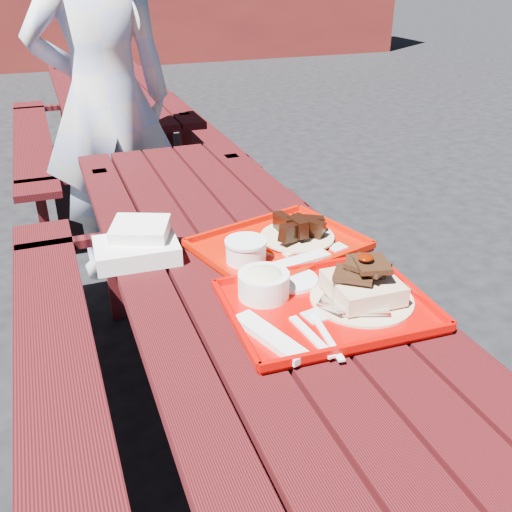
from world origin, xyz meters
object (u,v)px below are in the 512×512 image
Objects in this scene: picnic_table_far at (113,114)px; near_tray at (323,294)px; picnic_table_near at (240,307)px; person at (105,100)px; far_tray at (278,244)px.

near_tray is (0.11, -3.15, 0.23)m from picnic_table_far.
picnic_table_near is 1.00× the size of picnic_table_far.
picnic_table_far is 1.41m from person.
person is (-0.31, 1.47, 0.17)m from far_tray.
picnic_table_far is 3.16m from near_tray.
near_tray is 0.33m from far_tray.
far_tray is at bearing -87.49° from picnic_table_far.
person is at bearing 97.40° from picnic_table_near.
picnic_table_near is at bearing 95.01° from person.
picnic_table_near is at bearing 171.85° from far_tray.
person is (-0.19, 1.45, 0.38)m from picnic_table_near.
picnic_table_far is 4.26× the size of far_tray.
person reaches higher than picnic_table_far.
near_tray is at bearing -92.67° from far_tray.
person reaches higher than far_tray.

